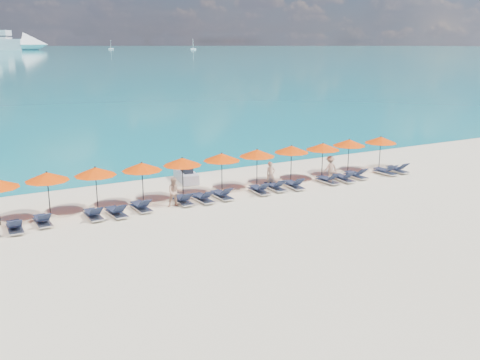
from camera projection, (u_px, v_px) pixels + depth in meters
name	position (u px, v px, depth m)	size (l,w,h in m)	color
ground	(269.00, 217.00, 26.01)	(1400.00, 1400.00, 0.00)	beige
sailboat_near	(111.00, 48.00, 571.08)	(5.26, 1.75, 9.65)	white
sailboat_far	(193.00, 49.00, 547.93)	(5.94, 1.98, 10.88)	white
jetski	(186.00, 175.00, 32.65)	(1.30, 2.67, 0.91)	#B7B9C8
beachgoer_a	(271.00, 175.00, 31.02)	(0.57, 0.38, 1.58)	tan
beachgoer_b	(175.00, 192.00, 27.50)	(0.76, 0.44, 1.57)	tan
beachgoer_c	(330.00, 168.00, 32.82)	(0.98, 0.46, 1.52)	tan
umbrella_1	(47.00, 176.00, 25.66)	(2.10, 2.10, 2.28)	black
umbrella_2	(95.00, 171.00, 26.67)	(2.10, 2.10, 2.28)	black
umbrella_3	(142.00, 167.00, 27.68)	(2.10, 2.10, 2.28)	black
umbrella_4	(182.00, 162.00, 28.83)	(2.10, 2.10, 2.28)	black
umbrella_5	(222.00, 157.00, 29.97)	(2.10, 2.10, 2.28)	black
umbrella_6	(257.00, 153.00, 31.08)	(2.10, 2.10, 2.28)	black
umbrella_7	(291.00, 149.00, 32.18)	(2.10, 2.10, 2.28)	black
umbrella_8	(323.00, 147.00, 32.96)	(2.10, 2.10, 2.28)	black
umbrella_9	(349.00, 143.00, 34.24)	(2.10, 2.10, 2.28)	black
umbrella_10	(381.00, 140.00, 35.21)	(2.10, 2.10, 2.28)	black
lounger_1	(15.00, 227.00, 24.02)	(0.63, 1.70, 0.66)	silver
lounger_2	(42.00, 220.00, 24.87)	(0.70, 1.73, 0.66)	silver
lounger_3	(93.00, 214.00, 25.75)	(0.67, 1.72, 0.66)	silver
lounger_4	(116.00, 212.00, 26.13)	(0.79, 1.75, 0.66)	silver
lounger_5	(141.00, 206.00, 26.99)	(0.75, 1.74, 0.66)	silver
lounger_6	(183.00, 200.00, 28.09)	(0.62, 1.70, 0.66)	silver
lounger_7	(203.00, 198.00, 28.45)	(0.75, 1.74, 0.66)	silver
lounger_8	(222.00, 195.00, 29.04)	(0.69, 1.73, 0.66)	silver
lounger_9	(259.00, 189.00, 30.04)	(0.70, 1.73, 0.66)	silver
lounger_10	(275.00, 186.00, 30.68)	(0.65, 1.71, 0.66)	silver
lounger_11	(294.00, 185.00, 31.07)	(0.73, 1.74, 0.66)	silver
lounger_12	(328.00, 180.00, 32.19)	(0.69, 1.73, 0.66)	silver
lounger_13	(344.00, 178.00, 32.63)	(0.69, 1.72, 0.66)	silver
lounger_14	(356.00, 175.00, 33.41)	(0.68, 1.72, 0.66)	silver
lounger_15	(385.00, 171.00, 34.31)	(0.76, 1.75, 0.66)	silver
lounger_16	(397.00, 169.00, 34.85)	(0.65, 1.71, 0.66)	silver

